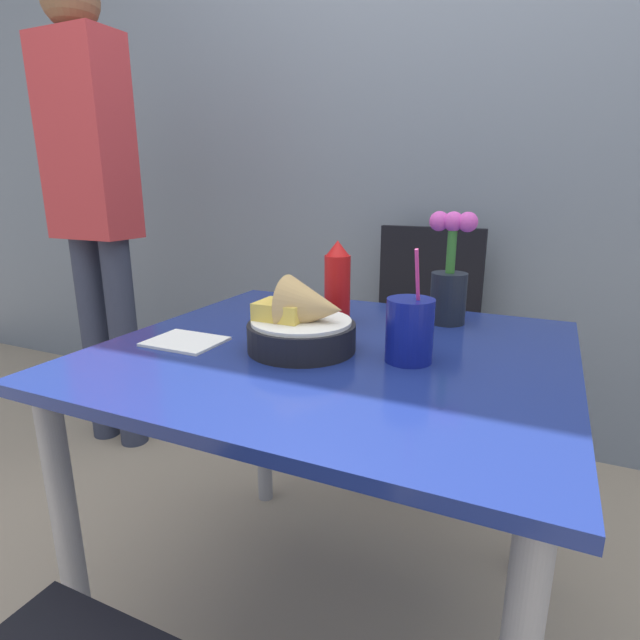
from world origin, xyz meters
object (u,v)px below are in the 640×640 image
food_basket (304,324)px  flower_vase (449,278)px  ketchup_bottle (337,284)px  chair_far_window (422,326)px  person_standing (92,191)px  drink_cup (410,332)px

food_basket → flower_vase: (0.23, 0.34, 0.06)m
food_basket → ketchup_bottle: 0.23m
chair_far_window → ketchup_bottle: size_ratio=4.39×
chair_far_window → ketchup_bottle: bearing=-94.0°
ketchup_bottle → flower_vase: flower_vase is taller
chair_far_window → person_standing: size_ratio=0.51×
drink_cup → flower_vase: 0.32m
ketchup_bottle → person_standing: size_ratio=0.12×
chair_far_window → flower_vase: size_ratio=3.31×
ketchup_bottle → drink_cup: bearing=-39.8°
chair_far_window → flower_vase: bearing=-72.1°
food_basket → person_standing: (-1.16, 0.53, 0.25)m
chair_far_window → person_standing: (-1.19, -0.42, 0.50)m
drink_cup → flower_vase: flower_vase is taller
ketchup_bottle → person_standing: (-1.14, 0.30, 0.21)m
food_basket → flower_vase: size_ratio=0.83×
person_standing → food_basket: bearing=-24.5°
chair_far_window → food_basket: chair_far_window is taller
chair_far_window → flower_vase: (0.20, -0.61, 0.31)m
flower_vase → person_standing: size_ratio=0.15×
ketchup_bottle → flower_vase: size_ratio=0.75×
food_basket → ketchup_bottle: ketchup_bottle is taller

